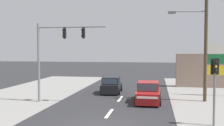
# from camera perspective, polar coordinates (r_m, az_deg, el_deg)

# --- Properties ---
(lane_dash_mid) EXTENTS (0.20, 2.40, 0.01)m
(lane_dash_mid) POSITION_cam_1_polar(r_m,az_deg,el_deg) (16.78, -0.61, -10.90)
(lane_dash_mid) COLOR silver
(lane_dash_mid) RESTS_ON ground
(lane_dash_far) EXTENTS (0.20, 2.40, 0.01)m
(lane_dash_far) POSITION_cam_1_polar(r_m,az_deg,el_deg) (21.61, 1.79, -7.77)
(lane_dash_far) COLOR silver
(lane_dash_far) RESTS_ON ground
(utility_pole_midground_right) EXTENTS (3.78, 0.61, 9.62)m
(utility_pole_midground_right) POSITION_cam_1_polar(r_m,az_deg,el_deg) (21.31, 19.42, 5.88)
(utility_pole_midground_right) COLOR #4C3D2B
(utility_pole_midground_right) RESTS_ON ground
(traffic_signal_mast) EXTENTS (5.29, 0.48, 6.00)m
(traffic_signal_mast) POSITION_cam_1_polar(r_m,az_deg,el_deg) (20.28, -12.36, 3.23)
(traffic_signal_mast) COLOR slate
(traffic_signal_mast) RESTS_ON ground
(pedestal_signal_right_kerb) EXTENTS (0.44, 0.31, 3.56)m
(pedestal_signal_right_kerb) POSITION_cam_1_polar(r_m,az_deg,el_deg) (14.63, 21.45, -3.55)
(pedestal_signal_right_kerb) COLOR slate
(pedestal_signal_right_kerb) RESTS_ON ground
(shopping_plaza_sign) EXTENTS (2.10, 0.16, 4.60)m
(shopping_plaza_sign) POSITION_cam_1_polar(r_m,az_deg,el_deg) (24.20, 21.86, 0.27)
(shopping_plaza_sign) COLOR slate
(shopping_plaza_sign) RESTS_ON ground
(sedan_kerbside_parked) EXTENTS (1.90, 4.24, 1.56)m
(sedan_kerbside_parked) POSITION_cam_1_polar(r_m,az_deg,el_deg) (20.34, 7.88, -6.47)
(sedan_kerbside_parked) COLOR maroon
(sedan_kerbside_parked) RESTS_ON ground
(hatchback_crossing_left) EXTENTS (1.90, 3.70, 1.53)m
(hatchback_crossing_left) POSITION_cam_1_polar(r_m,az_deg,el_deg) (24.36, -0.12, -4.89)
(hatchback_crossing_left) COLOR black
(hatchback_crossing_left) RESTS_ON ground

